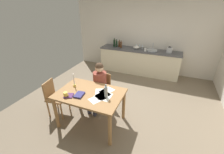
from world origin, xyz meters
name	(u,v)px	position (x,y,z in m)	size (l,w,h in m)	color
ground_plane	(117,106)	(0.00, 0.00, -0.02)	(5.20, 5.20, 0.04)	#7A6B56
wall_back	(143,36)	(0.00, 2.60, 1.30)	(5.20, 0.12, 2.60)	silver
kitchen_counter	(139,61)	(0.00, 2.24, 0.45)	(2.85, 0.64, 0.90)	beige
dining_table	(90,97)	(-0.33, -0.76, 0.67)	(1.33, 0.91, 0.78)	#9E7042
chair_at_table	(102,88)	(-0.40, -0.07, 0.48)	(0.45, 0.45, 0.86)	#9E7042
person_seated	(98,84)	(-0.42, -0.21, 0.68)	(0.37, 0.62, 1.19)	brown
chair_side_empty	(55,96)	(-1.26, -0.80, 0.48)	(0.45, 0.45, 0.86)	#9E7042
coffee_mug	(66,95)	(-0.69, -1.06, 0.83)	(0.12, 0.08, 0.10)	#F2CC4C
candlestick	(74,83)	(-0.76, -0.67, 0.86)	(0.06, 0.06, 0.30)	gold
book_magazine	(79,95)	(-0.47, -0.93, 0.80)	(0.16, 0.22, 0.03)	navy
book_cookery	(69,96)	(-0.66, -1.02, 0.79)	(0.17, 0.17, 0.02)	#502A5E
paper_letter	(100,92)	(-0.14, -0.67, 0.78)	(0.21, 0.30, 0.00)	white
paper_bill	(97,99)	(-0.09, -0.90, 0.78)	(0.21, 0.30, 0.00)	white
paper_envelope	(103,95)	(-0.05, -0.74, 0.78)	(0.21, 0.30, 0.00)	white
paper_receipt	(107,91)	(-0.04, -0.56, 0.78)	(0.21, 0.30, 0.00)	white
paper_notice	(106,97)	(0.02, -0.77, 0.78)	(0.21, 0.30, 0.00)	white
wine_bottle_on_table	(106,92)	(0.04, -0.77, 0.90)	(0.07, 0.07, 0.28)	#8C999E
sink_unit	(152,50)	(0.42, 2.24, 0.92)	(0.36, 0.36, 0.24)	#B2B7BC
bottle_oil	(114,43)	(-0.98, 2.25, 1.03)	(0.08, 0.08, 0.31)	black
bottle_vinegar	(117,44)	(-0.89, 2.26, 1.02)	(0.06, 0.06, 0.28)	black
bottle_wine_red	(119,44)	(-0.80, 2.27, 1.01)	(0.07, 0.07, 0.26)	#593319
bottle_sauce	(121,45)	(-0.70, 2.19, 1.01)	(0.06, 0.06, 0.27)	#593319
mixing_bowl	(136,47)	(-0.14, 2.28, 0.95)	(0.23, 0.23, 0.10)	white
stovetop_kettle	(169,50)	(0.98, 2.24, 1.00)	(0.18, 0.18, 0.22)	#B7BABF
wine_glass_near_sink	(143,46)	(0.06, 2.39, 1.01)	(0.07, 0.07, 0.15)	silver
wine_glass_by_kettle	(140,45)	(-0.05, 2.39, 1.01)	(0.07, 0.07, 0.15)	silver
wine_glass_back_left	(137,45)	(-0.17, 2.39, 1.01)	(0.07, 0.07, 0.15)	silver
teacup_on_counter	(145,50)	(0.22, 2.09, 0.95)	(0.11, 0.07, 0.11)	white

